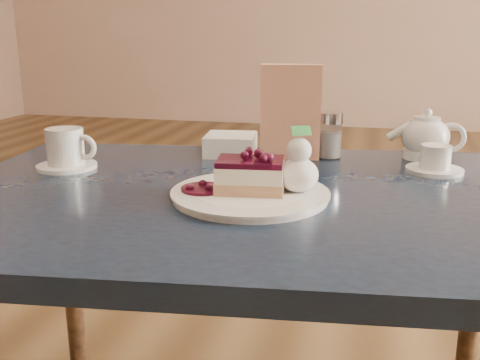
% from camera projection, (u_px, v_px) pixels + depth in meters
% --- Properties ---
extents(main_table, '(1.17, 0.86, 0.68)m').
position_uv_depth(main_table, '(252.00, 230.00, 0.94)').
color(main_table, '#132138').
rests_on(main_table, ground).
extents(dessert_plate, '(0.25, 0.25, 0.01)m').
position_uv_depth(dessert_plate, '(250.00, 195.00, 0.88)').
color(dessert_plate, white).
rests_on(dessert_plate, main_table).
extents(cheesecake_slice, '(0.12, 0.09, 0.05)m').
position_uv_depth(cheesecake_slice, '(250.00, 176.00, 0.87)').
color(cheesecake_slice, tan).
rests_on(cheesecake_slice, dessert_plate).
extents(whipped_cream, '(0.07, 0.07, 0.06)m').
position_uv_depth(whipped_cream, '(298.00, 175.00, 0.87)').
color(whipped_cream, white).
rests_on(whipped_cream, dessert_plate).
extents(berry_sauce, '(0.07, 0.07, 0.01)m').
position_uv_depth(berry_sauce, '(203.00, 189.00, 0.88)').
color(berry_sauce, black).
rests_on(berry_sauce, dessert_plate).
extents(coffee_set, '(0.13, 0.12, 0.08)m').
position_uv_depth(coffee_set, '(67.00, 151.00, 1.07)').
color(coffee_set, white).
rests_on(coffee_set, main_table).
extents(tea_set, '(0.16, 0.23, 0.10)m').
position_uv_depth(tea_set, '(427.00, 143.00, 1.13)').
color(tea_set, white).
rests_on(tea_set, main_table).
extents(menu_card, '(0.13, 0.04, 0.20)m').
position_uv_depth(menu_card, '(291.00, 112.00, 1.13)').
color(menu_card, beige).
rests_on(menu_card, main_table).
extents(sugar_shaker, '(0.05, 0.05, 0.10)m').
position_uv_depth(sugar_shaker, '(330.00, 135.00, 1.15)').
color(sugar_shaker, white).
rests_on(sugar_shaker, main_table).
extents(napkin_stack, '(0.12, 0.12, 0.05)m').
position_uv_depth(napkin_stack, '(231.00, 145.00, 1.19)').
color(napkin_stack, white).
rests_on(napkin_stack, main_table).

